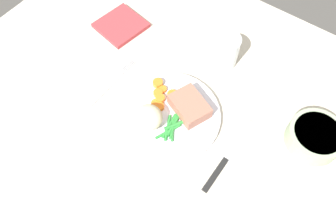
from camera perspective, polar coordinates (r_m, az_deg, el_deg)
name	(u,v)px	position (r cm, az deg, el deg)	size (l,w,h in cm)	color
dining_table	(183,115)	(80.45, 2.49, -0.54)	(120.00, 90.00, 2.00)	beige
dinner_plate	(168,116)	(78.22, 0.00, -0.66)	(24.56, 24.56, 1.60)	white
meat_portion	(190,106)	(76.87, 3.70, 1.00)	(8.91, 6.62, 3.27)	#A86B56
mashed_potatoes	(148,117)	(74.33, -3.38, -0.93)	(6.45, 6.30, 5.08)	beige
carrot_slices	(161,94)	(79.78, -1.21, 3.03)	(7.25, 7.40, 1.29)	orange
green_beans	(173,126)	(75.62, 0.92, -2.43)	(5.26, 9.67, 0.87)	#2D8C38
fork	(112,83)	(85.12, -9.50, 4.95)	(1.44, 16.60, 0.40)	silver
knife	(228,156)	(75.59, 10.18, -7.48)	(1.70, 20.50, 0.64)	black
water_glass	(224,52)	(86.68, 9.48, 10.07)	(7.36, 7.36, 8.54)	silver
salad_bowl	(315,136)	(80.67, 23.85, -3.83)	(12.29, 12.29, 4.53)	#99B28C
napkin	(121,25)	(96.81, -8.06, 14.44)	(11.58, 11.84, 1.20)	#B2383D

